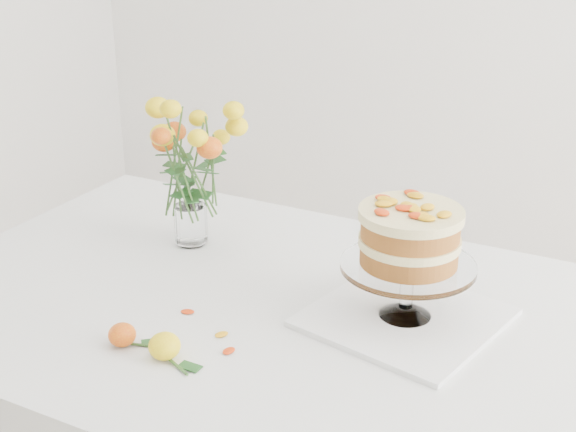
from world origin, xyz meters
The scene contains 9 objects.
table centered at (0.00, 0.00, 0.67)m, with size 1.43×0.93×0.76m.
napkin centered at (0.25, 0.07, 0.76)m, with size 0.32×0.32×0.01m, color white.
cake_stand centered at (0.25, 0.07, 0.91)m, with size 0.24×0.24×0.22m.
rose_vase centered at (-0.29, 0.16, 0.97)m, with size 0.29×0.29×0.36m.
loose_rose_near centered at (-0.07, -0.25, 0.78)m, with size 0.09×0.06×0.05m.
loose_rose_far centered at (-0.16, -0.25, 0.78)m, with size 0.09×0.05×0.04m.
stray_petal_a centered at (-0.12, -0.10, 0.76)m, with size 0.03×0.02×0.00m, color #EDA30E.
stray_petal_b centered at (-0.02, -0.14, 0.76)m, with size 0.03×0.02×0.00m, color #EDA30E.
stray_petal_c centered at (0.02, -0.18, 0.76)m, with size 0.03×0.02×0.00m, color #EDA30E.
Camera 1 is at (0.66, -1.18, 1.50)m, focal length 50.00 mm.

